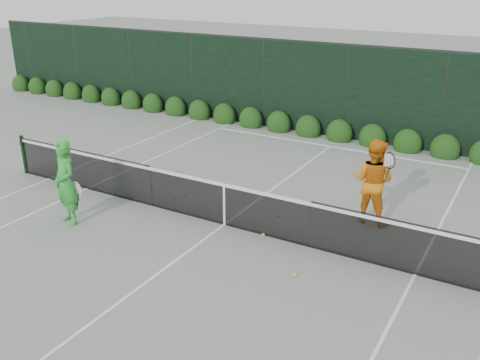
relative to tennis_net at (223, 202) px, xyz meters
The scene contains 8 objects.
ground 0.53m from the tennis_net, ahead, with size 80.00×80.00×0.00m, color gray.
tennis_net is the anchor object (origin of this frame).
player_woman 3.42m from the tennis_net, 151.83° to the right, with size 0.80×0.65×1.89m.
player_man 3.28m from the tennis_net, 33.27° to the left, with size 0.99×0.81×1.90m.
court_lines 0.53m from the tennis_net, ahead, with size 11.03×23.83×0.01m.
windscreen_fence 2.88m from the tennis_net, 89.49° to the right, with size 32.00×21.07×3.06m.
hedge_row 7.16m from the tennis_net, 89.80° to the left, with size 31.66×0.65×0.94m.
tennis_balls 0.70m from the tennis_net, 134.19° to the left, with size 5.03×2.19×0.07m.
Camera 1 is at (5.57, -8.96, 5.25)m, focal length 40.00 mm.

